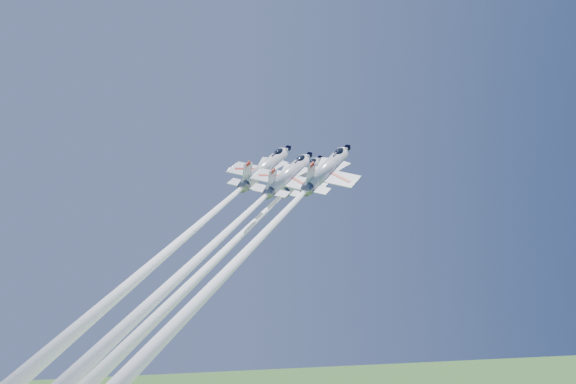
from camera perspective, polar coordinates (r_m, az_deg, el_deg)
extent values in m
cylinder|color=white|center=(111.78, 1.15, 1.37)|extent=(3.91, 8.63, 12.07)
cone|color=white|center=(117.83, 2.66, 2.83)|extent=(2.95, 3.54, 3.31)
cone|color=black|center=(119.26, 2.99, 3.15)|extent=(1.49, 1.78, 1.66)
cone|color=slate|center=(106.33, -0.38, -0.13)|extent=(2.84, 2.97, 2.32)
ellipsoid|color=black|center=(115.36, 2.15, 2.66)|extent=(2.76, 3.15, 2.48)
cube|color=black|center=(113.97, 1.84, 2.47)|extent=(0.84, 1.03, 0.83)
cube|color=white|center=(110.89, 0.88, 0.99)|extent=(10.55, 8.22, 4.20)
cube|color=white|center=(114.29, 1.06, 1.90)|extent=(3.01, 3.03, 1.91)
cube|color=white|center=(113.35, 2.25, 1.64)|extent=(3.01, 3.03, 1.91)
cube|color=white|center=(107.16, -0.15, 0.05)|extent=(5.70, 4.40, 2.24)
cube|color=white|center=(106.61, -0.07, 0.93)|extent=(1.84, 3.33, 3.85)
cube|color=#B31A08|center=(106.22, 0.00, 1.67)|extent=(0.92, 1.23, 1.10)
cube|color=black|center=(112.21, 1.15, 0.94)|extent=(6.43, 7.42, 4.98)
sphere|color=white|center=(106.13, -0.44, -0.19)|extent=(1.05, 1.21, 1.09)
cone|color=white|center=(86.08, -8.66, -8.12)|extent=(7.85, 30.09, 49.18)
cylinder|color=white|center=(106.67, -2.10, 2.11)|extent=(4.17, 9.20, 12.86)
cone|color=white|center=(112.99, -0.25, 3.70)|extent=(3.15, 3.78, 3.53)
cone|color=black|center=(114.49, 0.15, 4.04)|extent=(1.59, 1.90, 1.77)
cone|color=slate|center=(101.03, -4.01, 0.47)|extent=(3.03, 3.17, 2.48)
ellipsoid|color=black|center=(110.41, -0.88, 3.52)|extent=(2.94, 3.36, 2.65)
cube|color=black|center=(108.96, -1.27, 3.32)|extent=(0.89, 1.10, 0.89)
cube|color=white|center=(105.75, -2.43, 1.69)|extent=(11.25, 8.76, 4.47)
cube|color=white|center=(109.37, -2.12, 2.68)|extent=(3.21, 3.23, 2.04)
cube|color=white|center=(108.23, -0.83, 2.40)|extent=(3.21, 3.23, 2.04)
cube|color=white|center=(101.89, -3.72, 0.66)|extent=(6.08, 4.69, 2.39)
cube|color=white|center=(101.31, -3.66, 1.66)|extent=(1.96, 3.55, 4.11)
cube|color=#B31A08|center=(100.91, -3.59, 2.49)|extent=(0.98, 1.31, 1.18)
cube|color=black|center=(107.13, -2.09, 1.62)|extent=(6.86, 7.91, 5.31)
sphere|color=white|center=(100.82, -4.09, 0.40)|extent=(1.12, 1.29, 1.16)
cone|color=white|center=(83.47, -12.52, -6.81)|extent=(7.49, 27.44, 44.44)
cylinder|color=white|center=(101.25, 3.40, 1.99)|extent=(4.32, 9.52, 13.32)
cone|color=white|center=(108.10, 5.07, 3.71)|extent=(3.26, 3.91, 3.65)
cone|color=black|center=(109.72, 5.43, 4.08)|extent=(1.64, 1.97, 1.83)
cone|color=slate|center=(95.10, 1.65, 0.19)|extent=(3.14, 3.28, 2.57)
ellipsoid|color=black|center=(105.33, 4.52, 3.53)|extent=(3.04, 3.48, 2.74)
cube|color=black|center=(103.75, 4.18, 3.31)|extent=(0.92, 1.14, 0.92)
cube|color=white|center=(100.24, 3.09, 1.53)|extent=(11.65, 9.07, 4.63)
cube|color=white|center=(104.03, 3.23, 2.61)|extent=(3.33, 3.35, 2.11)
cube|color=white|center=(103.09, 4.69, 2.30)|extent=(3.33, 3.35, 2.11)
cube|color=white|center=(96.03, 1.91, 0.40)|extent=(6.29, 4.86, 2.47)
cube|color=white|center=(95.44, 2.02, 1.49)|extent=(2.03, 3.67, 4.25)
cube|color=#B31A08|center=(95.04, 2.12, 2.41)|extent=(1.02, 1.36, 1.22)
cube|color=black|center=(101.72, 3.38, 1.46)|extent=(7.10, 8.19, 5.50)
sphere|color=white|center=(94.87, 1.57, 0.11)|extent=(1.15, 1.34, 1.20)
cone|color=white|center=(73.66, -7.87, -9.50)|extent=(8.35, 31.59, 51.48)
cylinder|color=white|center=(98.21, -0.02, 1.52)|extent=(3.77, 8.32, 11.64)
cone|color=white|center=(104.01, 1.68, 3.11)|extent=(2.85, 3.42, 3.19)
cone|color=black|center=(105.38, 2.05, 3.45)|extent=(1.44, 1.72, 1.60)
cone|color=slate|center=(93.03, -1.78, -0.12)|extent=(2.74, 2.86, 2.24)
ellipsoid|color=black|center=(101.65, 1.11, 2.93)|extent=(2.66, 3.04, 2.40)
cube|color=black|center=(100.31, 0.75, 2.72)|extent=(0.81, 1.00, 0.80)
cube|color=white|center=(97.36, -0.33, 1.10)|extent=(10.18, 7.93, 4.05)
cube|color=white|center=(100.64, -0.09, 2.09)|extent=(2.91, 2.93, 1.84)
cube|color=white|center=(99.69, 1.20, 1.81)|extent=(2.91, 2.93, 1.84)
cube|color=white|center=(93.82, -1.51, 0.07)|extent=(5.50, 4.25, 2.16)
cube|color=white|center=(93.28, -1.44, 1.04)|extent=(1.78, 3.21, 3.72)
cube|color=#B31A08|center=(92.91, -1.37, 1.86)|extent=(0.89, 1.19, 1.06)
cube|color=black|center=(98.63, -0.02, 1.04)|extent=(6.21, 7.16, 4.81)
sphere|color=white|center=(92.83, -1.85, -0.19)|extent=(1.01, 1.17, 1.05)
cone|color=white|center=(76.24, -9.97, -7.71)|extent=(6.92, 25.57, 41.49)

